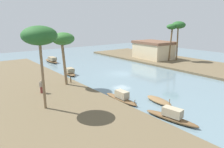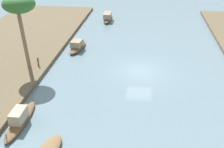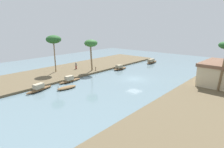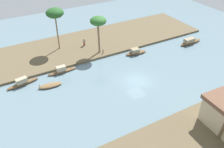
{
  "view_description": "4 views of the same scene",
  "coord_description": "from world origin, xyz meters",
  "px_view_note": "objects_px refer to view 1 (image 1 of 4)",
  "views": [
    {
      "loc": [
        26.04,
        -22.04,
        8.51
      ],
      "look_at": [
        1.48,
        -3.17,
        0.71
      ],
      "focal_mm": 33.87,
      "sensor_mm": 36.0,
      "label": 1
    },
    {
      "loc": [
        24.72,
        0.43,
        12.16
      ],
      "look_at": [
        3.14,
        -2.31,
        1.1
      ],
      "focal_mm": 45.96,
      "sensor_mm": 36.0,
      "label": 2
    },
    {
      "loc": [
        30.91,
        20.42,
        10.26
      ],
      "look_at": [
        2.0,
        -4.01,
        0.72
      ],
      "focal_mm": 31.53,
      "sensor_mm": 36.0,
      "label": 3
    },
    {
      "loc": [
        18.32,
        24.88,
        21.91
      ],
      "look_at": [
        3.05,
        -2.49,
        0.8
      ],
      "focal_mm": 38.76,
      "sensor_mm": 36.0,
      "label": 4
    }
  ],
  "objects_px": {
    "palm_tree_left_far": "(39,36)",
    "palm_tree_right_tall": "(179,26)",
    "riverside_building": "(153,50)",
    "mooring_post": "(71,80)",
    "sampan_open_hull": "(70,72)",
    "person_on_near_bank": "(41,87)",
    "palm_tree_right_short": "(171,29)",
    "sampan_with_red_awning": "(52,60)",
    "palm_tree_left_near": "(63,40)",
    "sampan_midstream": "(159,100)",
    "sampan_foreground": "(171,116)",
    "sampan_downstream_large": "(121,97)"
  },
  "relations": [
    {
      "from": "sampan_open_hull",
      "to": "sampan_downstream_large",
      "type": "height_order",
      "value": "sampan_downstream_large"
    },
    {
      "from": "sampan_with_red_awning",
      "to": "palm_tree_right_tall",
      "type": "distance_m",
      "value": 27.33
    },
    {
      "from": "mooring_post",
      "to": "riverside_building",
      "type": "distance_m",
      "value": 24.53
    },
    {
      "from": "palm_tree_left_near",
      "to": "sampan_with_red_awning",
      "type": "bearing_deg",
      "value": 163.43
    },
    {
      "from": "palm_tree_right_tall",
      "to": "riverside_building",
      "type": "bearing_deg",
      "value": -157.47
    },
    {
      "from": "sampan_open_hull",
      "to": "person_on_near_bank",
      "type": "xyz_separation_m",
      "value": [
        7.18,
        -7.11,
        0.66
      ]
    },
    {
      "from": "sampan_midstream",
      "to": "mooring_post",
      "type": "distance_m",
      "value": 12.29
    },
    {
      "from": "person_on_near_bank",
      "to": "sampan_foreground",
      "type": "bearing_deg",
      "value": 93.6
    },
    {
      "from": "palm_tree_left_near",
      "to": "mooring_post",
      "type": "bearing_deg",
      "value": 108.5
    },
    {
      "from": "sampan_open_hull",
      "to": "person_on_near_bank",
      "type": "distance_m",
      "value": 10.13
    },
    {
      "from": "palm_tree_right_short",
      "to": "riverside_building",
      "type": "distance_m",
      "value": 6.07
    },
    {
      "from": "sampan_midstream",
      "to": "palm_tree_left_near",
      "type": "xyz_separation_m",
      "value": [
        -11.05,
        -5.59,
        5.98
      ]
    },
    {
      "from": "mooring_post",
      "to": "sampan_open_hull",
      "type": "bearing_deg",
      "value": 155.27
    },
    {
      "from": "palm_tree_left_near",
      "to": "palm_tree_left_far",
      "type": "height_order",
      "value": "palm_tree_left_far"
    },
    {
      "from": "riverside_building",
      "to": "mooring_post",
      "type": "bearing_deg",
      "value": -72.07
    },
    {
      "from": "sampan_midstream",
      "to": "sampan_with_red_awning",
      "type": "relative_size",
      "value": 0.68
    },
    {
      "from": "sampan_with_red_awning",
      "to": "palm_tree_right_short",
      "type": "height_order",
      "value": "palm_tree_right_short"
    },
    {
      "from": "sampan_midstream",
      "to": "sampan_downstream_large",
      "type": "relative_size",
      "value": 0.72
    },
    {
      "from": "sampan_with_red_awning",
      "to": "palm_tree_right_short",
      "type": "xyz_separation_m",
      "value": [
        14.86,
        20.02,
        6.38
      ]
    },
    {
      "from": "person_on_near_bank",
      "to": "palm_tree_right_tall",
      "type": "distance_m",
      "value": 31.04
    },
    {
      "from": "sampan_with_red_awning",
      "to": "person_on_near_bank",
      "type": "bearing_deg",
      "value": -27.11
    },
    {
      "from": "palm_tree_left_far",
      "to": "palm_tree_right_tall",
      "type": "distance_m",
      "value": 32.47
    },
    {
      "from": "person_on_near_bank",
      "to": "riverside_building",
      "type": "height_order",
      "value": "riverside_building"
    },
    {
      "from": "palm_tree_left_far",
      "to": "palm_tree_right_short",
      "type": "relative_size",
      "value": 1.03
    },
    {
      "from": "sampan_downstream_large",
      "to": "sampan_midstream",
      "type": "bearing_deg",
      "value": 44.19
    },
    {
      "from": "sampan_open_hull",
      "to": "riverside_building",
      "type": "xyz_separation_m",
      "value": [
        -0.95,
        21.11,
        1.9
      ]
    },
    {
      "from": "person_on_near_bank",
      "to": "sampan_midstream",
      "type": "bearing_deg",
      "value": 110.12
    },
    {
      "from": "sampan_with_red_awning",
      "to": "palm_tree_left_far",
      "type": "distance_m",
      "value": 26.55
    },
    {
      "from": "sampan_midstream",
      "to": "sampan_with_red_awning",
      "type": "xyz_separation_m",
      "value": [
        -28.68,
        -0.34,
        0.25
      ]
    },
    {
      "from": "sampan_midstream",
      "to": "palm_tree_left_far",
      "type": "xyz_separation_m",
      "value": [
        -5.09,
        -10.53,
        6.97
      ]
    },
    {
      "from": "palm_tree_left_far",
      "to": "palm_tree_right_short",
      "type": "height_order",
      "value": "palm_tree_left_far"
    },
    {
      "from": "sampan_foreground",
      "to": "palm_tree_left_far",
      "type": "distance_m",
      "value": 13.58
    },
    {
      "from": "sampan_open_hull",
      "to": "riverside_building",
      "type": "bearing_deg",
      "value": 98.78
    },
    {
      "from": "sampan_downstream_large",
      "to": "person_on_near_bank",
      "type": "bearing_deg",
      "value": -137.79
    },
    {
      "from": "palm_tree_left_far",
      "to": "palm_tree_right_tall",
      "type": "height_order",
      "value": "palm_tree_right_tall"
    },
    {
      "from": "sampan_with_red_awning",
      "to": "person_on_near_bank",
      "type": "height_order",
      "value": "person_on_near_bank"
    },
    {
      "from": "sampan_with_red_awning",
      "to": "sampan_foreground",
      "type": "relative_size",
      "value": 1.05
    },
    {
      "from": "person_on_near_bank",
      "to": "palm_tree_right_tall",
      "type": "height_order",
      "value": "palm_tree_right_tall"
    },
    {
      "from": "sampan_midstream",
      "to": "person_on_near_bank",
      "type": "height_order",
      "value": "person_on_near_bank"
    },
    {
      "from": "palm_tree_left_near",
      "to": "riverside_building",
      "type": "distance_m",
      "value": 25.78
    },
    {
      "from": "sampan_midstream",
      "to": "sampan_downstream_large",
      "type": "xyz_separation_m",
      "value": [
        -2.86,
        -2.87,
        0.18
      ]
    },
    {
      "from": "person_on_near_bank",
      "to": "palm_tree_left_near",
      "type": "bearing_deg",
      "value": 177.36
    },
    {
      "from": "sampan_foreground",
      "to": "mooring_post",
      "type": "height_order",
      "value": "mooring_post"
    },
    {
      "from": "sampan_midstream",
      "to": "palm_tree_left_far",
      "type": "bearing_deg",
      "value": -109.05
    },
    {
      "from": "palm_tree_left_far",
      "to": "palm_tree_right_short",
      "type": "bearing_deg",
      "value": 106.11
    },
    {
      "from": "sampan_open_hull",
      "to": "riverside_building",
      "type": "height_order",
      "value": "riverside_building"
    },
    {
      "from": "mooring_post",
      "to": "sampan_foreground",
      "type": "bearing_deg",
      "value": 8.29
    },
    {
      "from": "palm_tree_right_tall",
      "to": "palm_tree_left_far",
      "type": "bearing_deg",
      "value": -75.8
    },
    {
      "from": "person_on_near_bank",
      "to": "palm_tree_right_short",
      "type": "relative_size",
      "value": 0.21
    },
    {
      "from": "sampan_midstream",
      "to": "mooring_post",
      "type": "height_order",
      "value": "mooring_post"
    }
  ]
}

